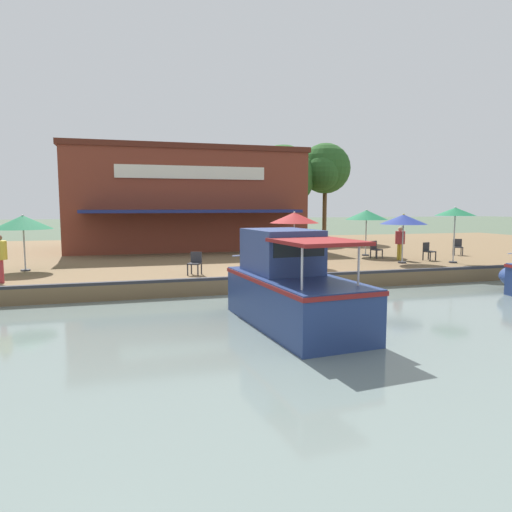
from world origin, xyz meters
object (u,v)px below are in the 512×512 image
object	(u,v)px
patio_umbrella_near_quay_edge	(294,218)
person_near_entrance	(400,239)
cafe_chair_back_row_seat	(428,250)
waterfront_restaurant	(184,199)
cafe_chair_beside_entrance	(458,246)
patio_umbrella_mid_patio_left	(455,212)
patio_umbrella_back_row	(366,215)
patio_umbrella_mid_patio_right	(23,222)
cafe_chair_facing_river	(375,249)
motorboat_mid_row	(285,287)
tree_upstream_bank	(324,170)
patio_umbrella_far_corner	(403,219)
cafe_chair_mid_patio	(195,262)
tree_behind_restaurant	(282,178)

from	to	relation	value
patio_umbrella_near_quay_edge	person_near_entrance	xyz separation A→B (m)	(-0.81, 5.69, -1.08)
cafe_chair_back_row_seat	person_near_entrance	xyz separation A→B (m)	(-0.53, -1.20, 0.51)
waterfront_restaurant	cafe_chair_beside_entrance	distance (m)	16.15
patio_umbrella_mid_patio_left	patio_umbrella_back_row	world-z (taller)	patio_umbrella_mid_patio_left
cafe_chair_beside_entrance	person_near_entrance	size ratio (longest dim) A/B	0.54
patio_umbrella_mid_patio_right	patio_umbrella_near_quay_edge	xyz separation A→B (m)	(1.48, 10.79, 0.14)
cafe_chair_facing_river	motorboat_mid_row	size ratio (longest dim) A/B	0.15
cafe_chair_beside_entrance	patio_umbrella_mid_patio_left	bearing A→B (deg)	-42.15
patio_umbrella_back_row	cafe_chair_beside_entrance	distance (m)	5.18
patio_umbrella_mid_patio_left	cafe_chair_facing_river	size ratio (longest dim) A/B	2.99
motorboat_mid_row	tree_upstream_bank	xyz separation A→B (m)	(-19.99, 10.02, 4.84)
waterfront_restaurant	tree_upstream_bank	bearing A→B (deg)	102.34
cafe_chair_facing_river	patio_umbrella_mid_patio_left	bearing A→B (deg)	42.39
patio_umbrella_mid_patio_left	cafe_chair_back_row_seat	bearing A→B (deg)	-156.48
patio_umbrella_far_corner	patio_umbrella_back_row	bearing A→B (deg)	-179.82
patio_umbrella_mid_patio_right	cafe_chair_back_row_seat	bearing A→B (deg)	86.12
patio_umbrella_back_row	cafe_chair_mid_patio	xyz separation A→B (m)	(4.31, -9.51, -1.64)
patio_umbrella_back_row	cafe_chair_mid_patio	size ratio (longest dim) A/B	2.83
patio_umbrella_near_quay_edge	cafe_chair_facing_river	xyz separation A→B (m)	(-1.80, 4.96, -1.59)
motorboat_mid_row	tree_behind_restaurant	distance (m)	21.61
motorboat_mid_row	waterfront_restaurant	bearing A→B (deg)	-178.18
patio_umbrella_far_corner	cafe_chair_back_row_seat	bearing A→B (deg)	108.36
patio_umbrella_mid_patio_left	cafe_chair_mid_patio	distance (m)	11.96
patio_umbrella_mid_patio_right	cafe_chair_facing_river	world-z (taller)	patio_umbrella_mid_patio_right
waterfront_restaurant	patio_umbrella_mid_patio_left	size ratio (longest dim) A/B	5.45
patio_umbrella_near_quay_edge	cafe_chair_mid_patio	size ratio (longest dim) A/B	2.75
motorboat_mid_row	tree_behind_restaurant	world-z (taller)	tree_behind_restaurant
cafe_chair_mid_patio	motorboat_mid_row	world-z (taller)	motorboat_mid_row
patio_umbrella_back_row	tree_behind_restaurant	size ratio (longest dim) A/B	0.34
cafe_chair_back_row_seat	tree_behind_restaurant	world-z (taller)	tree_behind_restaurant
cafe_chair_beside_entrance	cafe_chair_facing_river	bearing A→B (deg)	-88.86
person_near_entrance	cafe_chair_back_row_seat	bearing A→B (deg)	66.39
cafe_chair_facing_river	tree_upstream_bank	distance (m)	12.48
patio_umbrella_mid_patio_right	patio_umbrella_near_quay_edge	bearing A→B (deg)	82.17
patio_umbrella_near_quay_edge	tree_behind_restaurant	size ratio (longest dim) A/B	0.33
cafe_chair_facing_river	cafe_chair_back_row_seat	size ratio (longest dim) A/B	1.00
patio_umbrella_near_quay_edge	patio_umbrella_mid_patio_right	bearing A→B (deg)	-97.83
waterfront_restaurant	patio_umbrella_mid_patio_right	bearing A→B (deg)	-38.53
cafe_chair_back_row_seat	tree_behind_restaurant	bearing A→B (deg)	-167.11
patio_umbrella_near_quay_edge	tree_behind_restaurant	distance (m)	14.03
tree_upstream_bank	motorboat_mid_row	bearing A→B (deg)	-26.62
patio_umbrella_mid_patio_left	motorboat_mid_row	xyz separation A→B (m)	(6.02, -10.19, -1.91)
patio_umbrella_far_corner	tree_behind_restaurant	size ratio (longest dim) A/B	0.32
patio_umbrella_far_corner	person_near_entrance	world-z (taller)	patio_umbrella_far_corner
patio_umbrella_mid_patio_right	patio_umbrella_mid_patio_left	bearing A→B (deg)	82.68
patio_umbrella_mid_patio_right	motorboat_mid_row	xyz separation A→B (m)	(8.36, 7.98, -1.53)
waterfront_restaurant	cafe_chair_beside_entrance	bearing A→B (deg)	56.10
cafe_chair_back_row_seat	person_near_entrance	world-z (taller)	person_near_entrance
patio_umbrella_mid_patio_right	person_near_entrance	distance (m)	16.51
cafe_chair_mid_patio	cafe_chair_beside_entrance	xyz separation A→B (m)	(-3.23, 14.30, 0.00)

